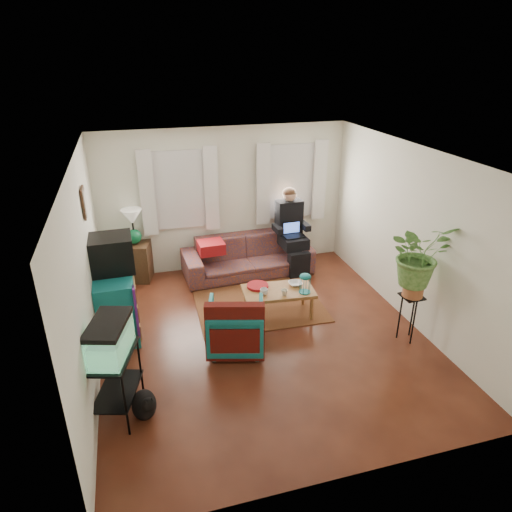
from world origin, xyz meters
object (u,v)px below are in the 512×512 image
object	(u,v)px
side_table	(137,261)
coffee_table	(278,302)
sofa	(247,250)
dresser	(117,303)
plant_stand	(408,318)
armchair	(236,324)
aquarium_stand	(117,385)

from	to	relation	value
side_table	coffee_table	distance (m)	2.75
sofa	coffee_table	bearing A→B (deg)	-89.43
dresser	plant_stand	distance (m)	4.15
side_table	armchair	xyz separation A→B (m)	(1.21, -2.50, 0.04)
dresser	aquarium_stand	distance (m)	1.72
sofa	aquarium_stand	xyz separation A→B (m)	(-2.30, -3.07, -0.05)
dresser	coffee_table	size ratio (longest dim) A/B	0.98
armchair	plant_stand	bearing A→B (deg)	-175.37
sofa	side_table	distance (m)	1.98
plant_stand	armchair	bearing A→B (deg)	169.18
aquarium_stand	plant_stand	size ratio (longest dim) A/B	1.14
sofa	armchair	size ratio (longest dim) A/B	3.04
dresser	aquarium_stand	bearing A→B (deg)	-91.54
armchair	aquarium_stand	bearing A→B (deg)	44.36
armchair	coffee_table	size ratio (longest dim) A/B	0.71
aquarium_stand	sofa	bearing A→B (deg)	69.64
side_table	coffee_table	xyz separation A→B (m)	(2.03, -1.85, -0.12)
sofa	dresser	xyz separation A→B (m)	(-2.29, -1.35, 0.02)
sofa	plant_stand	bearing A→B (deg)	-60.69
aquarium_stand	coffee_table	xyz separation A→B (m)	(2.38, 1.51, -0.18)
side_table	armchair	bearing A→B (deg)	-64.24
side_table	coffee_table	bearing A→B (deg)	-42.34
sofa	coffee_table	size ratio (longest dim) A/B	2.16
armchair	side_table	bearing A→B (deg)	-48.80
sofa	aquarium_stand	bearing A→B (deg)	-129.13
side_table	dresser	xyz separation A→B (m)	(-0.34, -1.64, 0.13)
aquarium_stand	coffee_table	bearing A→B (deg)	48.96
armchair	dresser	bearing A→B (deg)	-13.64
sofa	side_table	bearing A→B (deg)	169.22
armchair	plant_stand	world-z (taller)	armchair
plant_stand	aquarium_stand	bearing A→B (deg)	-174.13
dresser	plant_stand	size ratio (longest dim) A/B	1.50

